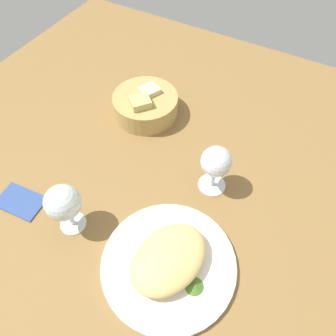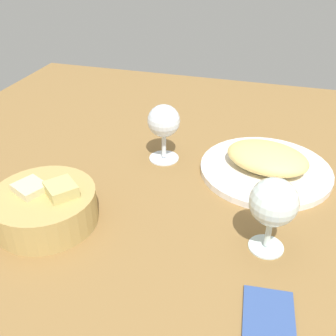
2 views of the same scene
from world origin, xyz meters
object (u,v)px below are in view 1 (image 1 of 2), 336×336
(wine_glass_near, at_px, (216,163))
(wine_glass_far, at_px, (63,204))
(bread_basket, at_px, (146,105))
(plate, at_px, (169,264))
(folded_napkin, at_px, (20,201))

(wine_glass_near, distance_m, wine_glass_far, 0.34)
(bread_basket, height_order, wine_glass_near, wine_glass_near)
(plate, relative_size, folded_napkin, 2.54)
(bread_basket, height_order, wine_glass_far, wine_glass_far)
(plate, distance_m, bread_basket, 0.46)
(plate, xyz_separation_m, folded_napkin, (-0.04, 0.38, -0.00))
(wine_glass_far, bearing_deg, plate, -85.14)
(wine_glass_near, xyz_separation_m, folded_napkin, (-0.26, 0.38, -0.08))
(wine_glass_near, bearing_deg, bread_basket, 63.09)
(plate, xyz_separation_m, wine_glass_near, (0.23, 0.00, 0.08))
(plate, relative_size, bread_basket, 1.52)
(plate, xyz_separation_m, wine_glass_far, (-0.02, 0.23, 0.08))
(plate, bearing_deg, wine_glass_far, 94.86)
(folded_napkin, bearing_deg, plate, -179.84)
(folded_napkin, bearing_deg, bread_basket, -109.84)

